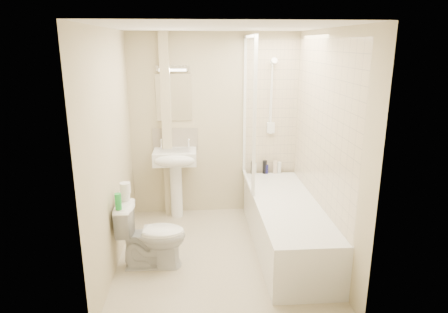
{
  "coord_description": "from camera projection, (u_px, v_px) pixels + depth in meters",
  "views": [
    {
      "loc": [
        -0.25,
        -3.94,
        2.25
      ],
      "look_at": [
        0.05,
        0.2,
        1.07
      ],
      "focal_mm": 32.0,
      "sensor_mm": 36.0,
      "label": 1
    }
  ],
  "objects": [
    {
      "name": "green_bottle",
      "position": [
        118.0,
        202.0,
        3.85
      ],
      "size": [
        0.06,
        0.06,
        0.16
      ],
      "primitive_type": "cylinder",
      "color": "green",
      "rests_on": "toilet"
    },
    {
      "name": "pedestal_sink",
      "position": [
        175.0,
        165.0,
        5.14
      ],
      "size": [
        0.55,
        0.5,
        1.06
      ],
      "color": "white",
      "rests_on": "ground"
    },
    {
      "name": "ceiling",
      "position": [
        220.0,
        27.0,
        3.75
      ],
      "size": [
        2.2,
        2.5,
        0.02
      ],
      "primitive_type": "cube",
      "color": "white",
      "rests_on": "wall_back"
    },
    {
      "name": "wall_back",
      "position": [
        214.0,
        126.0,
        5.28
      ],
      "size": [
        2.2,
        0.02,
        2.4
      ],
      "primitive_type": "cube",
      "color": "beige",
      "rests_on": "ground"
    },
    {
      "name": "tile_back",
      "position": [
        271.0,
        108.0,
        5.26
      ],
      "size": [
        0.7,
        0.01,
        1.75
      ],
      "primitive_type": "cube",
      "color": "beige",
      "rests_on": "wall_back"
    },
    {
      "name": "floor",
      "position": [
        221.0,
        255.0,
        4.41
      ],
      "size": [
        2.5,
        2.5,
        0.0
      ],
      "primitive_type": "plane",
      "color": "beige",
      "rests_on": "ground"
    },
    {
      "name": "wall_right",
      "position": [
        326.0,
        148.0,
        4.16
      ],
      "size": [
        0.02,
        2.5,
        2.4
      ],
      "primitive_type": "cube",
      "color": "beige",
      "rests_on": "ground"
    },
    {
      "name": "toilet_roll_upper",
      "position": [
        125.0,
        188.0,
        4.02
      ],
      "size": [
        0.11,
        0.11,
        0.1
      ],
      "primitive_type": "cylinder",
      "color": "white",
      "rests_on": "toilet_roll_lower"
    },
    {
      "name": "bottle_black_a",
      "position": [
        253.0,
        168.0,
        5.38
      ],
      "size": [
        0.05,
        0.05,
        0.17
      ],
      "primitive_type": "cylinder",
      "color": "black",
      "rests_on": "bathtub"
    },
    {
      "name": "bottle_black_b",
      "position": [
        265.0,
        167.0,
        5.39
      ],
      "size": [
        0.06,
        0.06,
        0.18
      ],
      "primitive_type": "cylinder",
      "color": "black",
      "rests_on": "bathtub"
    },
    {
      "name": "splashback",
      "position": [
        175.0,
        139.0,
        5.28
      ],
      "size": [
        0.6,
        0.02,
        0.3
      ],
      "primitive_type": "cube",
      "color": "beige",
      "rests_on": "wall_back"
    },
    {
      "name": "toilet_roll_lower",
      "position": [
        125.0,
        196.0,
        4.08
      ],
      "size": [
        0.11,
        0.11,
        0.1
      ],
      "primitive_type": "cylinder",
      "color": "white",
      "rests_on": "toilet"
    },
    {
      "name": "shower_screen",
      "position": [
        249.0,
        112.0,
        4.81
      ],
      "size": [
        0.04,
        0.92,
        1.8
      ],
      "color": "white",
      "rests_on": "bathtub"
    },
    {
      "name": "wall_left",
      "position": [
        111.0,
        152.0,
        4.0
      ],
      "size": [
        0.02,
        2.5,
        2.4
      ],
      "primitive_type": "cube",
      "color": "beige",
      "rests_on": "ground"
    },
    {
      "name": "bathtub",
      "position": [
        286.0,
        224.0,
        4.51
      ],
      "size": [
        0.7,
        2.1,
        0.55
      ],
      "color": "white",
      "rests_on": "ground"
    },
    {
      "name": "strip_light",
      "position": [
        173.0,
        68.0,
        5.0
      ],
      "size": [
        0.42,
        0.07,
        0.07
      ],
      "primitive_type": "cube",
      "color": "silver",
      "rests_on": "wall_back"
    },
    {
      "name": "bottle_cream",
      "position": [
        275.0,
        167.0,
        5.41
      ],
      "size": [
        0.06,
        0.06,
        0.17
      ],
      "primitive_type": "cylinder",
      "color": "beige",
      "rests_on": "bathtub"
    },
    {
      "name": "pipe_boxing",
      "position": [
        167.0,
        127.0,
        5.18
      ],
      "size": [
        0.12,
        0.12,
        2.4
      ],
      "primitive_type": "cube",
      "color": "beige",
      "rests_on": "ground"
    },
    {
      "name": "shower_fixture",
      "position": [
        272.0,
        100.0,
        5.18
      ],
      "size": [
        0.1,
        0.16,
        0.99
      ],
      "color": "white",
      "rests_on": "wall_back"
    },
    {
      "name": "tile_right",
      "position": [
        322.0,
        124.0,
        4.22
      ],
      "size": [
        0.01,
        2.1,
        1.75
      ],
      "primitive_type": "cube",
      "color": "beige",
      "rests_on": "wall_right"
    },
    {
      "name": "bottle_white_a",
      "position": [
        254.0,
        169.0,
        5.39
      ],
      "size": [
        0.06,
        0.06,
        0.14
      ],
      "primitive_type": "cylinder",
      "color": "white",
      "rests_on": "bathtub"
    },
    {
      "name": "toilet",
      "position": [
        152.0,
        235.0,
        4.11
      ],
      "size": [
        0.43,
        0.71,
        0.7
      ],
      "primitive_type": "imported",
      "rotation": [
        0.0,
        0.0,
        1.54
      ],
      "color": "white",
      "rests_on": "ground"
    },
    {
      "name": "bottle_white_b",
      "position": [
        279.0,
        168.0,
        5.41
      ],
      "size": [
        0.06,
        0.06,
        0.15
      ],
      "primitive_type": "cylinder",
      "color": "silver",
      "rests_on": "bathtub"
    },
    {
      "name": "mirror",
      "position": [
        174.0,
        98.0,
        5.13
      ],
      "size": [
        0.46,
        0.01,
        0.6
      ],
      "primitive_type": "cube",
      "color": "white",
      "rests_on": "wall_back"
    },
    {
      "name": "bottle_blue",
      "position": [
        266.0,
        169.0,
        5.4
      ],
      "size": [
        0.06,
        0.06,
        0.12
      ],
      "primitive_type": "cylinder",
      "color": "#131252",
      "rests_on": "bathtub"
    }
  ]
}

